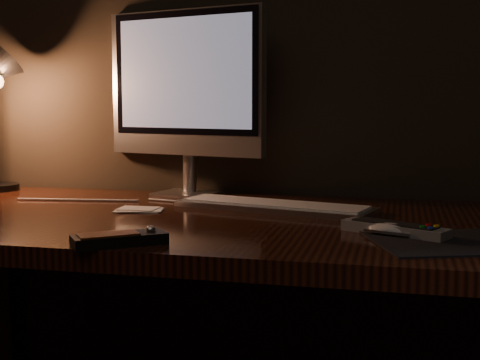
% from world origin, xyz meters
% --- Properties ---
extents(desk, '(1.60, 0.75, 0.75)m').
position_xyz_m(desk, '(0.00, 1.93, 0.62)').
color(desk, '#3A180D').
rests_on(desk, ground).
extents(monitor, '(0.46, 0.17, 0.50)m').
position_xyz_m(monitor, '(-0.18, 2.18, 1.04)').
color(monitor, silver).
rests_on(monitor, desk).
extents(keyboard, '(0.49, 0.24, 0.02)m').
position_xyz_m(keyboard, '(0.10, 1.98, 0.76)').
color(keyboard, silver).
rests_on(keyboard, desk).
extents(mousepad, '(0.33, 0.30, 0.00)m').
position_xyz_m(mousepad, '(0.48, 1.69, 0.75)').
color(mousepad, black).
rests_on(mousepad, desk).
extents(mouse, '(0.10, 0.07, 0.02)m').
position_xyz_m(mouse, '(0.37, 1.73, 0.76)').
color(mouse, white).
rests_on(mouse, desk).
extents(media_remote, '(0.17, 0.15, 0.03)m').
position_xyz_m(media_remote, '(-0.09, 1.53, 0.76)').
color(media_remote, black).
rests_on(media_remote, desk).
extents(tv_remote, '(0.21, 0.14, 0.03)m').
position_xyz_m(tv_remote, '(0.38, 1.74, 0.76)').
color(tv_remote, gray).
rests_on(tv_remote, desk).
extents(papers, '(0.12, 0.08, 0.01)m').
position_xyz_m(papers, '(-0.20, 1.89, 0.75)').
color(papers, white).
rests_on(papers, desk).
extents(cable, '(0.62, 0.05, 0.01)m').
position_xyz_m(cable, '(-0.25, 2.00, 0.75)').
color(cable, white).
rests_on(cable, desk).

